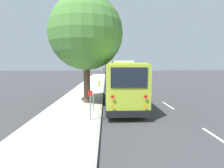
# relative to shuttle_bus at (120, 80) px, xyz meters

# --- Properties ---
(ground_plane) EXTENTS (160.00, 160.00, 0.00)m
(ground_plane) POSITION_rel_shuttle_bus_xyz_m (1.32, -0.47, -1.80)
(ground_plane) COLOR #3D3D3F
(sidewalk_slab) EXTENTS (80.00, 3.60, 0.15)m
(sidewalk_slab) POSITION_rel_shuttle_bus_xyz_m (1.32, 3.36, -1.72)
(sidewalk_slab) COLOR #B2AFA8
(sidewalk_slab) RESTS_ON ground
(curb_strip) EXTENTS (80.00, 0.14, 0.15)m
(curb_strip) POSITION_rel_shuttle_bus_xyz_m (1.32, 1.49, -1.72)
(curb_strip) COLOR #9D9A94
(curb_strip) RESTS_ON ground
(shuttle_bus) EXTENTS (11.01, 2.71, 3.34)m
(shuttle_bus) POSITION_rel_shuttle_bus_xyz_m (0.00, 0.00, 0.00)
(shuttle_bus) COLOR #ADC633
(shuttle_bus) RESTS_ON ground
(parked_sedan_silver) EXTENTS (4.74, 1.92, 1.31)m
(parked_sedan_silver) POSITION_rel_shuttle_bus_xyz_m (13.28, 0.36, -1.18)
(parked_sedan_silver) COLOR #A8AAAF
(parked_sedan_silver) RESTS_ON ground
(parked_sedan_tan) EXTENTS (4.68, 1.84, 1.31)m
(parked_sedan_tan) POSITION_rel_shuttle_bus_xyz_m (20.04, 0.27, -1.19)
(parked_sedan_tan) COLOR tan
(parked_sedan_tan) RESTS_ON ground
(parked_sedan_black) EXTENTS (4.28, 1.90, 1.30)m
(parked_sedan_black) POSITION_rel_shuttle_bus_xyz_m (26.17, 0.16, -1.19)
(parked_sedan_black) COLOR black
(parked_sedan_black) RESTS_ON ground
(parked_sedan_maroon) EXTENTS (4.52, 1.82, 1.32)m
(parked_sedan_maroon) POSITION_rel_shuttle_bus_xyz_m (33.28, 0.19, -1.18)
(parked_sedan_maroon) COLOR maroon
(parked_sedan_maroon) RESTS_ON ground
(parked_sedan_navy) EXTENTS (4.69, 1.74, 1.26)m
(parked_sedan_navy) POSITION_rel_shuttle_bus_xyz_m (40.40, 0.32, -1.21)
(parked_sedan_navy) COLOR #19234C
(parked_sedan_navy) RESTS_ON ground
(street_tree) EXTENTS (5.51, 5.51, 8.84)m
(street_tree) POSITION_rel_shuttle_bus_xyz_m (-0.78, 2.62, 3.99)
(street_tree) COLOR brown
(street_tree) RESTS_ON sidewalk_slab
(sign_post_near) EXTENTS (0.06, 0.22, 1.57)m
(sign_post_near) POSITION_rel_shuttle_bus_xyz_m (-5.32, 1.97, -0.83)
(sign_post_near) COLOR gray
(sign_post_near) RESTS_ON sidewalk_slab
(sign_post_far) EXTENTS (0.06, 0.06, 1.21)m
(sign_post_far) POSITION_rel_shuttle_bus_xyz_m (-3.31, 1.97, -1.04)
(sign_post_far) COLOR gray
(sign_post_far) RESTS_ON sidewalk_slab
(fire_hydrant) EXTENTS (0.22, 0.22, 0.81)m
(fire_hydrant) POSITION_rel_shuttle_bus_xyz_m (8.88, 2.08, -1.24)
(fire_hydrant) COLOR gold
(fire_hydrant) RESTS_ON sidewalk_slab
(lane_stripe_behind) EXTENTS (2.40, 0.14, 0.01)m
(lane_stripe_behind) POSITION_rel_shuttle_bus_xyz_m (-7.48, -3.55, -1.79)
(lane_stripe_behind) COLOR silver
(lane_stripe_behind) RESTS_ON ground
(lane_stripe_mid) EXTENTS (2.40, 0.14, 0.01)m
(lane_stripe_mid) POSITION_rel_shuttle_bus_xyz_m (-1.48, -3.55, -1.79)
(lane_stripe_mid) COLOR silver
(lane_stripe_mid) RESTS_ON ground
(lane_stripe_ahead) EXTENTS (2.40, 0.14, 0.01)m
(lane_stripe_ahead) POSITION_rel_shuttle_bus_xyz_m (4.52, -3.55, -1.79)
(lane_stripe_ahead) COLOR silver
(lane_stripe_ahead) RESTS_ON ground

